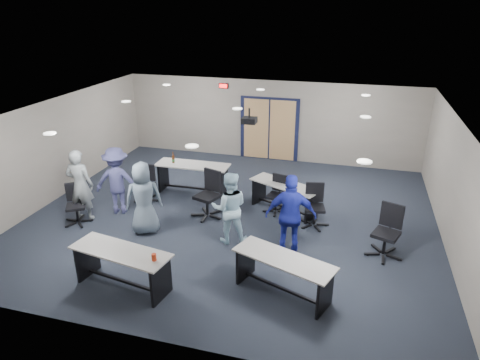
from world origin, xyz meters
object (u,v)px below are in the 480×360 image
(table_front_right, at_px, (283,270))
(chair_back_c, at_px, (276,195))
(person_plaid, at_px, (144,198))
(person_lightblue, at_px, (230,208))
(chair_back_b, at_px, (207,195))
(chair_loose_left, at_px, (76,205))
(person_gray, at_px, (80,185))
(table_back_left, at_px, (193,173))
(chair_loose_right, at_px, (386,232))
(chair_back_d, at_px, (315,206))
(person_navy, at_px, (291,216))
(chair_back_a, at_px, (145,184))
(person_back, at_px, (117,181))
(table_front_left, at_px, (122,262))
(table_back_right, at_px, (285,193))

(table_front_right, xyz_separation_m, chair_back_c, (-0.77, 3.28, -0.04))
(person_plaid, relative_size, person_lightblue, 1.04)
(chair_back_b, xyz_separation_m, chair_loose_left, (-2.96, -1.19, -0.10))
(table_front_right, xyz_separation_m, person_gray, (-5.35, 1.64, 0.39))
(chair_back_b, relative_size, person_gray, 0.66)
(table_back_left, bearing_deg, chair_back_b, -56.77)
(table_front_right, height_order, chair_loose_right, chair_loose_right)
(person_plaid, height_order, person_lightblue, person_plaid)
(chair_back_d, bearing_deg, person_gray, 179.27)
(chair_back_b, bearing_deg, person_plaid, -116.52)
(chair_back_d, distance_m, person_lightblue, 2.17)
(person_navy, bearing_deg, person_gray, -11.05)
(person_lightblue, bearing_deg, person_gray, -17.93)
(chair_loose_right, bearing_deg, chair_back_b, -169.16)
(chair_back_a, height_order, chair_back_d, chair_back_d)
(chair_back_b, bearing_deg, person_gray, -143.48)
(chair_back_a, relative_size, person_plaid, 0.57)
(person_lightblue, xyz_separation_m, person_back, (-3.17, 0.65, 0.04))
(chair_loose_right, bearing_deg, person_lightblue, -154.80)
(chair_back_b, bearing_deg, chair_back_a, -173.53)
(person_lightblue, height_order, person_navy, person_navy)
(chair_back_d, relative_size, person_navy, 0.58)
(chair_back_a, xyz_separation_m, person_navy, (4.21, -1.58, 0.42))
(table_back_left, relative_size, chair_loose_right, 1.80)
(table_front_left, distance_m, table_front_right, 3.02)
(chair_back_d, xyz_separation_m, person_lightblue, (-1.77, -1.22, 0.31))
(table_front_right, distance_m, person_plaid, 3.84)
(person_back, bearing_deg, table_back_left, -144.42)
(chair_back_b, distance_m, chair_back_d, 2.68)
(table_back_right, xyz_separation_m, person_plaid, (-2.96, -1.96, 0.35))
(table_front_left, bearing_deg, chair_loose_left, 150.11)
(table_front_right, bearing_deg, person_lightblue, 154.26)
(chair_loose_left, xyz_separation_m, person_navy, (5.25, 0.04, 0.41))
(table_back_left, xyz_separation_m, chair_back_a, (-1.01, -0.91, -0.08))
(chair_back_b, bearing_deg, chair_loose_right, 9.37)
(table_front_left, height_order, chair_back_c, chair_back_c)
(chair_back_c, relative_size, person_gray, 0.54)
(person_gray, bearing_deg, table_back_right, -166.25)
(chair_back_a, xyz_separation_m, chair_back_d, (4.59, -0.21, 0.03))
(chair_back_c, xyz_separation_m, person_plaid, (-2.77, -1.83, 0.38))
(table_front_left, height_order, person_plaid, person_plaid)
(table_front_right, relative_size, chair_back_d, 1.90)
(chair_back_d, bearing_deg, person_plaid, -172.92)
(chair_loose_right, distance_m, person_lightblue, 3.39)
(chair_back_d, height_order, person_navy, person_navy)
(chair_back_a, distance_m, chair_loose_right, 6.29)
(table_front_right, relative_size, person_plaid, 1.16)
(chair_loose_left, bearing_deg, person_gray, 56.78)
(person_lightblue, bearing_deg, table_front_left, 39.11)
(table_back_left, relative_size, chair_back_d, 1.97)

